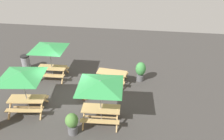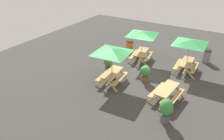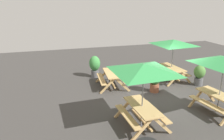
{
  "view_description": "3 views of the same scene",
  "coord_description": "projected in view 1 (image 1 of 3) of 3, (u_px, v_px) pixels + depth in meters",
  "views": [
    {
      "loc": [
        3.69,
        -9.46,
        7.39
      ],
      "look_at": [
        2.02,
        1.86,
        0.9
      ],
      "focal_mm": 35.0,
      "sensor_mm": 36.0,
      "label": 1
    },
    {
      "loc": [
        11.92,
        4.39,
        7.06
      ],
      "look_at": [
        2.0,
        -1.59,
        0.9
      ],
      "focal_mm": 35.0,
      "sensor_mm": 36.0,
      "label": 2
    },
    {
      "loc": [
        -8.11,
        4.92,
        4.28
      ],
      "look_at": [
        2.02,
        1.86,
        0.9
      ],
      "focal_mm": 35.0,
      "sensor_mm": 36.0,
      "label": 3
    }
  ],
  "objects": [
    {
      "name": "picnic_table_0",
      "position": [
        22.0,
        78.0,
        10.31
      ],
      "size": [
        2.8,
        2.8,
        2.34
      ],
      "rotation": [
        0.0,
        0.0,
        0.14
      ],
      "color": "tan",
      "rests_on": "ground"
    },
    {
      "name": "potted_plant_0",
      "position": [
        141.0,
        70.0,
        13.48
      ],
      "size": [
        0.63,
        0.63,
        1.27
      ],
      "color": "#59595B",
      "rests_on": "ground"
    },
    {
      "name": "picnic_table_1",
      "position": [
        100.0,
        87.0,
        9.65
      ],
      "size": [
        2.82,
        2.82,
        2.34
      ],
      "rotation": [
        0.0,
        0.0,
        0.07
      ],
      "color": "tan",
      "rests_on": "ground"
    },
    {
      "name": "ground_plane",
      "position": [
        72.0,
        97.0,
        12.25
      ],
      "size": [
        24.0,
        24.0,
        0.0
      ],
      "primitive_type": "plane",
      "color": "#3D3A38",
      "rests_on": "ground"
    },
    {
      "name": "potted_plant_2",
      "position": [
        72.0,
        123.0,
        9.63
      ],
      "size": [
        0.58,
        0.58,
        1.08
      ],
      "color": "#59595B",
      "rests_on": "ground"
    },
    {
      "name": "potted_plant_1",
      "position": [
        85.0,
        89.0,
        11.91
      ],
      "size": [
        0.62,
        0.62,
        1.07
      ],
      "color": "#935138",
      "rests_on": "ground"
    },
    {
      "name": "trash_bin_gray",
      "position": [
        26.0,
        62.0,
        14.94
      ],
      "size": [
        0.59,
        0.59,
        0.98
      ],
      "color": "gray",
      "rests_on": "ground"
    },
    {
      "name": "picnic_table_3",
      "position": [
        49.0,
        49.0,
        13.15
      ],
      "size": [
        2.83,
        2.83,
        2.34
      ],
      "rotation": [
        0.0,
        0.0,
        0.04
      ],
      "color": "tan",
      "rests_on": "ground"
    },
    {
      "name": "picnic_table_2",
      "position": [
        112.0,
        75.0,
        13.32
      ],
      "size": [
        1.92,
        1.68,
        0.81
      ],
      "rotation": [
        0.0,
        0.0,
        -0.1
      ],
      "color": "tan",
      "rests_on": "ground"
    }
  ]
}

